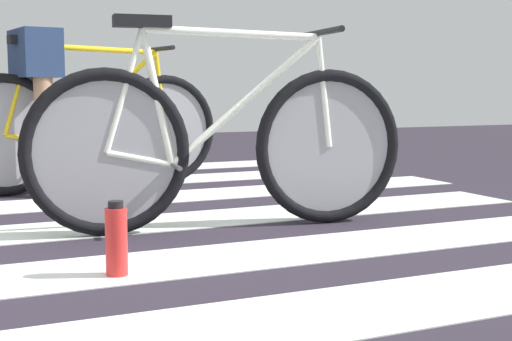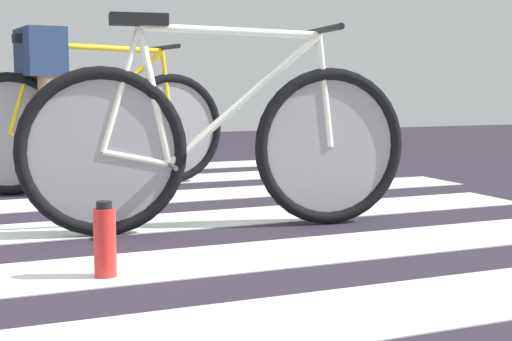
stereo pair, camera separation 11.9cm
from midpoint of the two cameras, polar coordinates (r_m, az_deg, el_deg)
name	(u,v)px [view 1 (the left image)]	position (r m, az deg, el deg)	size (l,w,h in m)	color
ground	(60,264)	(2.73, -16.51, -7.23)	(18.00, 14.00, 0.02)	#2A242F
crosswalk_markings	(55,250)	(2.91, -16.78, -6.16)	(5.40, 5.73, 0.00)	silver
bicycle_1_of_3	(222,143)	(3.17, -3.70, 2.12)	(1.73, 0.52, 0.93)	black
bicycle_2_of_3	(89,128)	(4.55, -13.81, 3.28)	(1.73, 0.52, 0.93)	black
cyclist_2_of_3	(37,88)	(4.45, -17.71, 6.23)	(0.36, 0.44, 0.97)	#A87A5B
water_bottle	(116,240)	(2.45, -12.37, -5.56)	(0.07, 0.07, 0.26)	red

